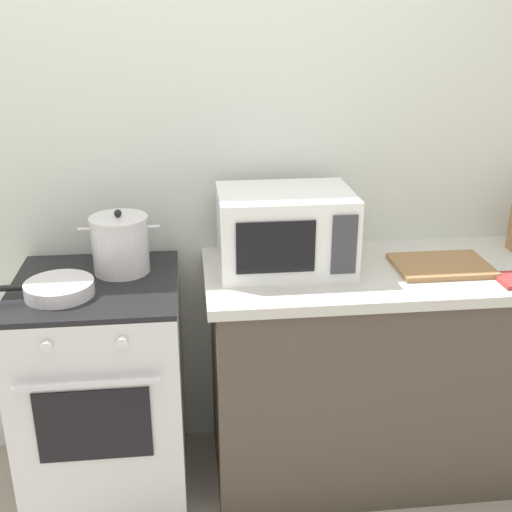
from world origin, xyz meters
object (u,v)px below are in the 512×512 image
at_px(stock_pot, 120,244).
at_px(frying_pan, 57,289).
at_px(cutting_board, 441,266).
at_px(stove, 105,391).
at_px(microwave, 285,230).

xyz_separation_m(stock_pot, frying_pan, (-0.21, -0.20, -0.08)).
xyz_separation_m(stock_pot, cutting_board, (1.21, -0.10, -0.10)).
xyz_separation_m(stove, stock_pot, (0.09, 0.10, 0.57)).
distance_m(frying_pan, cutting_board, 1.42).
relative_size(stock_pot, cutting_board, 0.83).
distance_m(stove, stock_pot, 0.59).
distance_m(frying_pan, microwave, 0.85).
height_order(stove, stock_pot, stock_pot).
height_order(frying_pan, cutting_board, frying_pan).
relative_size(stock_pot, microwave, 0.60).
height_order(microwave, cutting_board, microwave).
xyz_separation_m(stove, microwave, (0.71, 0.08, 0.61)).
bearing_deg(frying_pan, stock_pot, 43.51).
relative_size(stove, cutting_board, 2.56).
bearing_deg(stove, frying_pan, -140.46).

